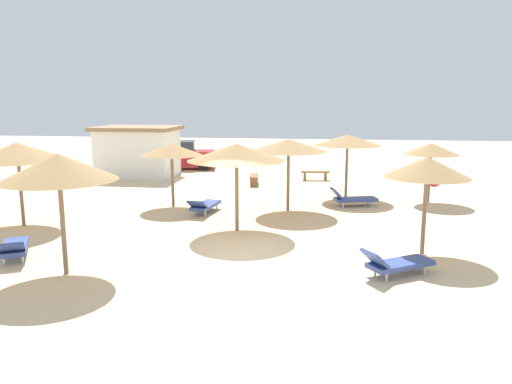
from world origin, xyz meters
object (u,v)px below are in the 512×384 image
at_px(parasol_1, 172,150).
at_px(parasol_5, 289,145).
at_px(parasol_7, 17,152).
at_px(lounger_1, 204,205).
at_px(lounger_2, 352,198).
at_px(parasol_0, 59,167).
at_px(parked_car, 181,156).
at_px(beach_cabana, 138,151).
at_px(lounger_3, 396,263).
at_px(lounger_0, 14,247).
at_px(bench_1, 254,178).
at_px(parasol_2, 348,140).
at_px(parasol_3, 427,168).
at_px(parasol_4, 431,150).
at_px(bench_0, 315,174).
at_px(parasol_6, 237,152).

height_order(parasol_1, parasol_5, parasol_5).
distance_m(parasol_7, lounger_1, 6.69).
bearing_deg(lounger_2, parasol_0, -130.02).
bearing_deg(parasol_7, parasol_0, -47.67).
xyz_separation_m(parked_car, beach_cabana, (-1.52, -3.18, 0.59)).
relative_size(parasol_5, lounger_3, 1.54).
bearing_deg(lounger_0, bench_1, 68.78).
xyz_separation_m(lounger_1, lounger_3, (6.28, -5.93, 0.01)).
bearing_deg(lounger_1, parasol_2, 34.18).
bearing_deg(beach_cabana, parked_car, 64.40).
height_order(parasol_3, parasol_5, parasol_5).
bearing_deg(bench_1, lounger_2, -43.97).
height_order(parasol_2, parasol_4, parasol_2).
distance_m(lounger_1, bench_1, 6.60).
bearing_deg(bench_1, parasol_1, -114.53).
distance_m(parasol_3, bench_1, 12.46).
bearing_deg(parasol_4, parasol_1, -167.58).
bearing_deg(beach_cabana, parasol_1, -60.01).
xyz_separation_m(parasol_2, bench_1, (-4.46, 2.83, -2.18)).
bearing_deg(parasol_3, parasol_2, 103.21).
height_order(parked_car, beach_cabana, beach_cabana).
height_order(parasol_1, bench_0, parasol_1).
xyz_separation_m(parasol_3, lounger_3, (-0.98, -1.91, -2.13)).
xyz_separation_m(lounger_1, lounger_2, (5.64, 2.03, 0.01)).
bearing_deg(parasol_4, parasol_3, -102.30).
xyz_separation_m(parasol_5, lounger_0, (-6.98, -6.83, -2.23)).
xyz_separation_m(parasol_5, parked_car, (-7.39, 10.70, -1.72)).
height_order(parasol_2, bench_0, parasol_2).
height_order(parasol_4, parked_car, parasol_4).
height_order(parasol_4, lounger_3, parasol_4).
distance_m(parasol_0, bench_1, 13.92).
bearing_deg(parked_car, beach_cabana, -115.60).
distance_m(parasol_3, lounger_2, 6.62).
distance_m(lounger_1, lounger_3, 8.64).
bearing_deg(bench_0, parasol_6, -102.36).
bearing_deg(lounger_2, parasol_7, -157.40).
bearing_deg(parasol_7, parasol_3, -5.91).
relative_size(parasol_6, parasol_7, 1.02).
relative_size(parasol_6, beach_cabana, 0.72).
xyz_separation_m(lounger_1, beach_cabana, (-5.80, 8.39, 1.10)).
xyz_separation_m(parasol_4, beach_cabana, (-14.65, 5.10, -0.79)).
height_order(parasol_6, bench_0, parasol_6).
height_order(bench_1, parked_car, parked_car).
xyz_separation_m(parasol_0, lounger_0, (-2.01, 0.94, -2.36)).
xyz_separation_m(lounger_0, lounger_3, (10.14, 0.03, 0.01)).
bearing_deg(lounger_3, lounger_1, 136.62).
bearing_deg(parasol_6, parasol_7, -177.26).
bearing_deg(parasol_1, parked_car, 104.53).
xyz_separation_m(parasol_2, parasol_7, (-11.14, -6.38, 0.02)).
relative_size(parasol_5, parasol_7, 0.95).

